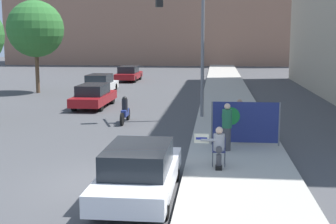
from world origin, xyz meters
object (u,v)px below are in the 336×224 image
traffic_light_pole (188,30)px  car_on_road_nearest (94,96)px  seated_protester (218,145)px  parked_car_curbside (139,171)px  jogger_on_sidewalk (227,127)px  pedestrian_behind (239,120)px  car_on_road_midblock (100,84)px  motorcycle_on_road (125,111)px  street_tree_midblock (35,29)px  car_on_road_distant (129,74)px  protest_banner (245,122)px

traffic_light_pole → car_on_road_nearest: bearing=146.3°
seated_protester → car_on_road_nearest: bearing=128.4°
traffic_light_pole → parked_car_curbside: 11.82m
jogger_on_sidewalk → pedestrian_behind: 1.58m
car_on_road_midblock → motorcycle_on_road: car_on_road_midblock is taller
car_on_road_nearest → seated_protester: bearing=-60.1°
seated_protester → jogger_on_sidewalk: 2.06m
traffic_light_pole → pedestrian_behind: bearing=-66.2°
car_on_road_midblock → street_tree_midblock: 6.13m
pedestrian_behind → car_on_road_distant: bearing=-174.3°
seated_protester → car_on_road_distant: bearing=114.4°
parked_car_curbside → car_on_road_nearest: parked_car_curbside is taller
protest_banner → street_tree_midblock: (-14.09, 16.18, 3.61)m
car_on_road_distant → car_on_road_nearest: bearing=-86.5°
traffic_light_pole → motorcycle_on_road: size_ratio=3.06×
car_on_road_midblock → street_tree_midblock: bearing=177.1°
seated_protester → car_on_road_distant: car_on_road_distant is taller
motorcycle_on_road → street_tree_midblock: street_tree_midblock is taller
jogger_on_sidewalk → street_tree_midblock: street_tree_midblock is taller
seated_protester → protest_banner: size_ratio=0.49×
jogger_on_sidewalk → pedestrian_behind: (0.49, 1.50, -0.03)m
car_on_road_midblock → jogger_on_sidewalk: bearing=-62.6°
traffic_light_pole → parked_car_curbside: traffic_light_pole is taller
car_on_road_nearest → car_on_road_distant: size_ratio=1.01×
pedestrian_behind → protest_banner: bearing=1.6°
jogger_on_sidewalk → traffic_light_pole: 7.67m
traffic_light_pole → motorcycle_on_road: traffic_light_pole is taller
car_on_road_distant → motorcycle_on_road: 21.36m
car_on_road_nearest → car_on_road_distant: car_on_road_distant is taller
car_on_road_nearest → motorcycle_on_road: size_ratio=2.27×
car_on_road_midblock → car_on_road_distant: car_on_road_midblock is taller
jogger_on_sidewalk → car_on_road_nearest: size_ratio=0.35×
protest_banner → car_on_road_midblock: 18.50m
seated_protester → traffic_light_pole: size_ratio=0.19×
jogger_on_sidewalk → pedestrian_behind: bearing=-147.6°
jogger_on_sidewalk → protest_banner: 1.09m
traffic_light_pole → parked_car_curbside: bearing=-92.7°
traffic_light_pole → street_tree_midblock: bearing=138.2°
seated_protester → parked_car_curbside: 3.25m
car_on_road_midblock → motorcycle_on_road: 11.73m
protest_banner → traffic_light_pole: bearing=112.9°
protest_banner → traffic_light_pole: size_ratio=0.39×
car_on_road_midblock → street_tree_midblock: size_ratio=0.68×
pedestrian_behind → traffic_light_pole: size_ratio=0.25×
car_on_road_nearest → motorcycle_on_road: car_on_road_nearest is taller
parked_car_curbside → street_tree_midblock: bearing=117.2°
motorcycle_on_road → parked_car_curbside: bearing=-76.9°
protest_banner → parked_car_curbside: protest_banner is taller
traffic_light_pole → seated_protester: bearing=-80.3°
street_tree_midblock → protest_banner: bearing=-49.0°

